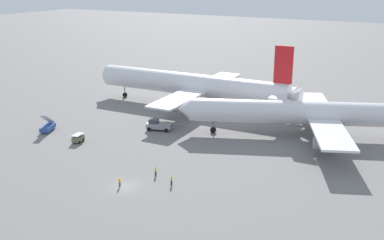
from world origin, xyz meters
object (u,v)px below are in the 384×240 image
airliner_being_pushed (313,113)px  pushback_tug (158,125)px  gse_baggage_cart_near_cluster (78,138)px  ground_crew_wing_walker_right (171,180)px  airliner_at_gate_left (192,85)px  gse_stair_truck_yellow (48,127)px  ground_crew_marshaller_foreground (120,182)px  ground_crew_ramp_agent_by_cones (156,171)px

airliner_being_pushed → pushback_tug: size_ratio=6.20×
gse_baggage_cart_near_cluster → ground_crew_wing_walker_right: size_ratio=1.82×
airliner_at_gate_left → gse_stair_truck_yellow: 37.75m
pushback_tug → airliner_at_gate_left: bearing=97.8°
ground_crew_marshaller_foreground → pushback_tug: bearing=110.7°
ground_crew_marshaller_foreground → ground_crew_ramp_agent_by_cones: bearing=65.6°
airliner_being_pushed → pushback_tug: bearing=-157.7°
pushback_tug → gse_baggage_cart_near_cluster: bearing=-124.8°
airliner_at_gate_left → ground_crew_wing_walker_right: bearing=-64.7°
gse_stair_truck_yellow → ground_crew_wing_walker_right: size_ratio=3.04×
ground_crew_marshaller_foreground → gse_baggage_cart_near_cluster: bearing=149.0°
pushback_tug → ground_crew_wing_walker_right: (17.27, -22.24, -0.33)m
airliner_being_pushed → airliner_at_gate_left: bearing=167.3°
ground_crew_ramp_agent_by_cones → ground_crew_marshaller_foreground: bearing=-114.4°
airliner_being_pushed → gse_stair_truck_yellow: (-51.67, -25.19, -4.06)m
gse_baggage_cart_near_cluster → ground_crew_marshaller_foreground: gse_baggage_cart_near_cluster is taller
gse_stair_truck_yellow → ground_crew_ramp_agent_by_cones: bearing=-13.2°
pushback_tug → ground_crew_ramp_agent_by_cones: pushback_tug is taller
gse_stair_truck_yellow → ground_crew_marshaller_foreground: bearing=-24.6°
airliner_at_gate_left → pushback_tug: airliner_at_gate_left is taller
gse_baggage_cart_near_cluster → ground_crew_wing_walker_right: 28.47m
gse_baggage_cart_near_cluster → ground_crew_wing_walker_right: gse_baggage_cart_near_cluster is taller
airliner_at_gate_left → gse_baggage_cart_near_cluster: (-7.39, -34.76, -4.99)m
airliner_being_pushed → ground_crew_marshaller_foreground: size_ratio=34.00×
gse_stair_truck_yellow → pushback_tug: bearing=31.0°
pushback_tug → ground_crew_ramp_agent_by_cones: size_ratio=5.30×
pushback_tug → gse_baggage_cart_near_cluster: size_ratio=2.93×
gse_stair_truck_yellow → gse_baggage_cart_near_cluster: gse_stair_truck_yellow is taller
pushback_tug → airliner_being_pushed: bearing=22.3°
gse_baggage_cart_near_cluster → ground_crew_ramp_agent_by_cones: gse_baggage_cart_near_cluster is taller
pushback_tug → ground_crew_ramp_agent_by_cones: (13.00, -20.51, -0.33)m
ground_crew_wing_walker_right → airliner_at_gate_left: bearing=115.3°
airliner_at_gate_left → pushback_tug: bearing=-82.2°
gse_baggage_cart_near_cluster → ground_crew_marshaller_foreground: size_ratio=1.87×
airliner_at_gate_left → ground_crew_ramp_agent_by_cones: (15.76, -40.66, -5.01)m
gse_stair_truck_yellow → ground_crew_marshaller_foreground: gse_stair_truck_yellow is taller
ground_crew_wing_walker_right → ground_crew_ramp_agent_by_cones: 4.61m
airliner_being_pushed → pushback_tug: (-30.73, -12.61, -3.91)m
gse_stair_truck_yellow → ground_crew_marshaller_foreground: 34.18m
gse_stair_truck_yellow → gse_baggage_cart_near_cluster: (10.79, -2.03, -0.16)m
ground_crew_wing_walker_right → ground_crew_ramp_agent_by_cones: size_ratio=1.00×
airliner_at_gate_left → ground_crew_ramp_agent_by_cones: airliner_at_gate_left is taller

